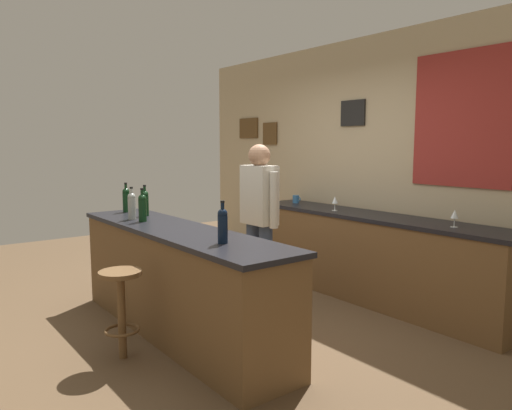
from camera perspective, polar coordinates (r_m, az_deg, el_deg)
The scene contains 14 objects.
ground_plane at distance 4.56m, azimuth -4.53°, elevation -13.65°, with size 10.00×10.00×0.00m, color brown.
back_wall at distance 5.62m, azimuth 13.13°, elevation 4.88°, with size 6.00×0.09×2.80m.
bar_counter at distance 4.23m, azimuth -9.21°, elevation -8.84°, with size 2.74×0.60×0.92m.
side_counter at distance 5.21m, azimuth 13.42°, elevation -5.99°, with size 3.06×0.56×0.90m.
bartender at distance 4.64m, azimuth 0.38°, elevation -1.30°, with size 0.52×0.21×1.62m.
bar_stool at distance 3.85m, azimuth -15.56°, elevation -10.63°, with size 0.32×0.32×0.68m.
wine_bottle_a at distance 5.20m, azimuth -15.01°, elevation 0.69°, with size 0.07×0.07×0.31m.
wine_bottle_b at distance 4.87m, azimuth -12.92°, elevation 0.33°, with size 0.07×0.07×0.31m.
wine_bottle_c at distance 4.67m, azimuth -14.39°, elevation 0.01°, with size 0.07×0.07×0.31m.
wine_bottle_d at distance 4.52m, azimuth -13.20°, elevation -0.20°, with size 0.07×0.07×0.31m.
wine_bottle_e at distance 3.44m, azimuth -3.94°, elevation -2.29°, with size 0.07×0.07×0.31m.
wine_glass_a at distance 5.34m, azimuth 9.26°, elevation 0.52°, with size 0.07×0.07×0.16m.
wine_glass_b at distance 4.55m, azimuth 22.30°, elevation -1.07°, with size 0.07×0.07×0.16m.
coffee_mug at distance 5.98m, azimuth 4.72°, elevation 0.70°, with size 0.13×0.08×0.09m.
Camera 1 is at (3.59, -2.30, 1.62)m, focal length 34.05 mm.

